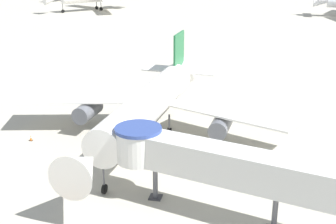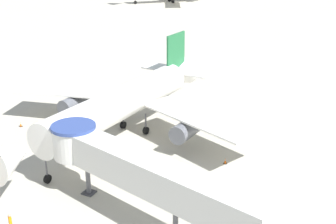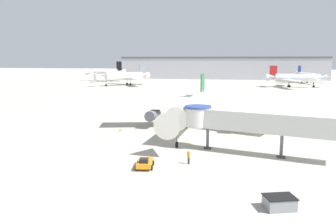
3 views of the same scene
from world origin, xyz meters
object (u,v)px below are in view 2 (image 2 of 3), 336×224
Objects in this scene: traffic_cone_port_wing at (21,124)px; main_airplane at (123,103)px; jet_bridge at (134,168)px; ground_crew_marshaller at (10,222)px; traffic_cone_starboard_wing at (225,161)px.

main_airplane is at bearing 11.97° from traffic_cone_port_wing.
ground_crew_marshaller is at bearing -125.83° from jet_bridge.
main_airplane reaches higher than jet_bridge.
traffic_cone_starboard_wing is at bearing -88.29° from ground_crew_marshaller.
traffic_cone_starboard_wing reaches higher than traffic_cone_port_wing.
traffic_cone_starboard_wing is at bearing 3.84° from traffic_cone_port_wing.
traffic_cone_starboard_wing is 22.31m from ground_crew_marshaller.
traffic_cone_port_wing is at bearing 169.49° from jet_bridge.
main_airplane is 16.85m from jet_bridge.
jet_bridge is 36.21× the size of traffic_cone_starboard_wing.
jet_bridge reaches higher than ground_crew_marshaller.
traffic_cone_port_wing is (-22.81, 11.09, -4.46)m from jet_bridge.
jet_bridge is at bearing -50.82° from main_airplane.
jet_bridge is at bearing -108.79° from ground_crew_marshaller.
main_airplane is 55.65× the size of traffic_cone_starboard_wing.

